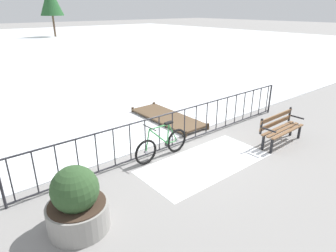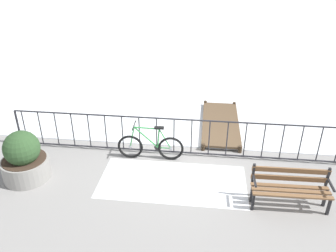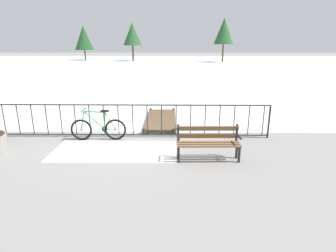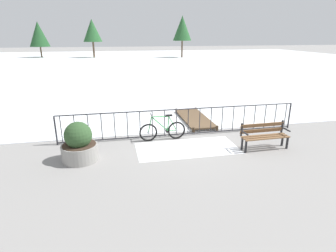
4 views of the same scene
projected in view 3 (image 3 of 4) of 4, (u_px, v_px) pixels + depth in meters
The scene contains 10 objects.
ground_plane at pixel (126, 137), 8.93m from camera, with size 160.00×160.00×0.00m, color gray.
frozen_pond at pixel (161, 66), 36.14m from camera, with size 80.00×56.00×0.03m, color white.
snow_patch at pixel (115, 151), 7.78m from camera, with size 3.43×1.62×0.01m, color white.
railing_fence at pixel (126, 120), 8.77m from camera, with size 9.06×0.06×1.07m.
bicycle_near_railing at pixel (98, 128), 8.58m from camera, with size 1.71×0.52×0.97m.
park_bench at pixel (208, 140), 7.12m from camera, with size 1.61×0.51×0.89m.
wooden_dock at pixel (161, 119), 10.57m from camera, with size 1.10×3.03×0.20m.
tree_far_west at pixel (132, 34), 44.75m from camera, with size 3.01×3.01×5.98m.
tree_west_mid at pixel (84, 38), 47.07m from camera, with size 3.14×3.14×5.64m.
tree_centre at pixel (224, 31), 41.83m from camera, with size 2.97×2.97×6.49m.
Camera 3 is at (1.46, -8.44, 2.90)m, focal length 29.81 mm.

